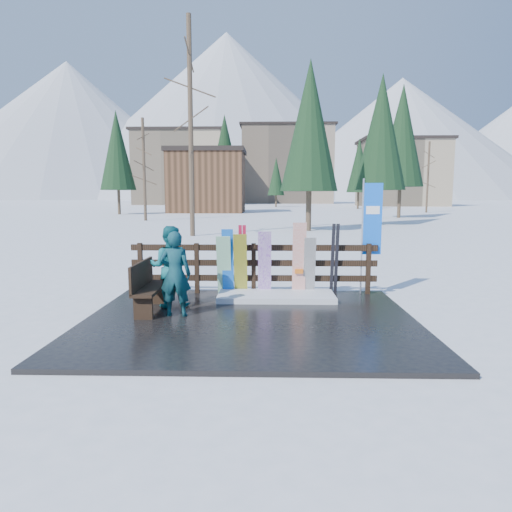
{
  "coord_description": "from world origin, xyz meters",
  "views": [
    {
      "loc": [
        0.31,
        -8.06,
        2.3
      ],
      "look_at": [
        0.08,
        1.0,
        1.1
      ],
      "focal_mm": 32.0,
      "sensor_mm": 36.0,
      "label": 1
    }
  ],
  "objects_px": {
    "snowboard_2": "(240,265)",
    "snowboard_0": "(228,262)",
    "snowboard_1": "(224,266)",
    "snowboard_5": "(299,259)",
    "person_back": "(170,267)",
    "bench": "(147,285)",
    "person_front": "(175,274)",
    "snowboard_4": "(309,267)",
    "snowboard_3": "(265,263)",
    "rental_flag": "(370,223)"
  },
  "relations": [
    {
      "from": "rental_flag",
      "to": "snowboard_5",
      "type": "bearing_deg",
      "value": -170.42
    },
    {
      "from": "snowboard_0",
      "to": "snowboard_1",
      "type": "height_order",
      "value": "snowboard_0"
    },
    {
      "from": "snowboard_3",
      "to": "snowboard_5",
      "type": "distance_m",
      "value": 0.77
    },
    {
      "from": "snowboard_2",
      "to": "rental_flag",
      "type": "relative_size",
      "value": 0.55
    },
    {
      "from": "snowboard_1",
      "to": "snowboard_5",
      "type": "relative_size",
      "value": 0.84
    },
    {
      "from": "snowboard_1",
      "to": "snowboard_3",
      "type": "distance_m",
      "value": 0.91
    },
    {
      "from": "snowboard_1",
      "to": "snowboard_5",
      "type": "bearing_deg",
      "value": 0.0
    },
    {
      "from": "snowboard_4",
      "to": "snowboard_5",
      "type": "relative_size",
      "value": 0.81
    },
    {
      "from": "snowboard_1",
      "to": "person_back",
      "type": "height_order",
      "value": "person_back"
    },
    {
      "from": "snowboard_2",
      "to": "snowboard_4",
      "type": "height_order",
      "value": "snowboard_2"
    },
    {
      "from": "bench",
      "to": "snowboard_3",
      "type": "relative_size",
      "value": 1.03
    },
    {
      "from": "snowboard_1",
      "to": "snowboard_4",
      "type": "height_order",
      "value": "snowboard_1"
    },
    {
      "from": "snowboard_4",
      "to": "person_front",
      "type": "xyz_separation_m",
      "value": [
        -2.63,
        -1.8,
        0.14
      ]
    },
    {
      "from": "bench",
      "to": "snowboard_0",
      "type": "height_order",
      "value": "snowboard_0"
    },
    {
      "from": "bench",
      "to": "person_back",
      "type": "xyz_separation_m",
      "value": [
        0.36,
        0.37,
        0.3
      ]
    },
    {
      "from": "snowboard_1",
      "to": "snowboard_2",
      "type": "relative_size",
      "value": 0.97
    },
    {
      "from": "snowboard_4",
      "to": "bench",
      "type": "bearing_deg",
      "value": -155.58
    },
    {
      "from": "snowboard_0",
      "to": "snowboard_5",
      "type": "distance_m",
      "value": 1.59
    },
    {
      "from": "bench",
      "to": "snowboard_2",
      "type": "bearing_deg",
      "value": 40.75
    },
    {
      "from": "person_front",
      "to": "snowboard_0",
      "type": "bearing_deg",
      "value": -112.94
    },
    {
      "from": "snowboard_0",
      "to": "person_back",
      "type": "relative_size",
      "value": 0.93
    },
    {
      "from": "snowboard_2",
      "to": "snowboard_0",
      "type": "bearing_deg",
      "value": -180.0
    },
    {
      "from": "snowboard_4",
      "to": "rental_flag",
      "type": "distance_m",
      "value": 1.69
    },
    {
      "from": "snowboard_2",
      "to": "snowboard_1",
      "type": "bearing_deg",
      "value": -180.0
    },
    {
      "from": "snowboard_2",
      "to": "snowboard_5",
      "type": "distance_m",
      "value": 1.31
    },
    {
      "from": "snowboard_3",
      "to": "person_front",
      "type": "xyz_separation_m",
      "value": [
        -1.63,
        -1.8,
        0.07
      ]
    },
    {
      "from": "snowboard_3",
      "to": "snowboard_4",
      "type": "relative_size",
      "value": 1.09
    },
    {
      "from": "snowboard_2",
      "to": "snowboard_5",
      "type": "xyz_separation_m",
      "value": [
        1.31,
        -0.0,
        0.13
      ]
    },
    {
      "from": "rental_flag",
      "to": "snowboard_2",
      "type": "bearing_deg",
      "value": -174.69
    },
    {
      "from": "snowboard_5",
      "to": "rental_flag",
      "type": "height_order",
      "value": "rental_flag"
    },
    {
      "from": "snowboard_1",
      "to": "snowboard_5",
      "type": "distance_m",
      "value": 1.68
    },
    {
      "from": "bench",
      "to": "snowboard_0",
      "type": "distance_m",
      "value": 2.07
    },
    {
      "from": "snowboard_4",
      "to": "person_front",
      "type": "height_order",
      "value": "person_front"
    },
    {
      "from": "person_front",
      "to": "snowboard_3",
      "type": "bearing_deg",
      "value": -130.87
    },
    {
      "from": "snowboard_1",
      "to": "person_back",
      "type": "distance_m",
      "value": 1.48
    },
    {
      "from": "snowboard_3",
      "to": "person_front",
      "type": "height_order",
      "value": "person_front"
    },
    {
      "from": "snowboard_0",
      "to": "snowboard_3",
      "type": "relative_size",
      "value": 1.03
    },
    {
      "from": "snowboard_0",
      "to": "snowboard_1",
      "type": "bearing_deg",
      "value": 180.0
    },
    {
      "from": "bench",
      "to": "snowboard_0",
      "type": "bearing_deg",
      "value": 45.91
    },
    {
      "from": "bench",
      "to": "rental_flag",
      "type": "distance_m",
      "value": 5.05
    },
    {
      "from": "snowboard_1",
      "to": "snowboard_5",
      "type": "xyz_separation_m",
      "value": [
        1.67,
        0.0,
        0.15
      ]
    },
    {
      "from": "person_front",
      "to": "snowboard_1",
      "type": "bearing_deg",
      "value": -110.6
    },
    {
      "from": "snowboard_1",
      "to": "snowboard_0",
      "type": "bearing_deg",
      "value": -0.0
    },
    {
      "from": "rental_flag",
      "to": "person_front",
      "type": "distance_m",
      "value": 4.58
    },
    {
      "from": "snowboard_5",
      "to": "person_back",
      "type": "distance_m",
      "value": 2.88
    },
    {
      "from": "snowboard_4",
      "to": "snowboard_3",
      "type": "bearing_deg",
      "value": 180.0
    },
    {
      "from": "person_front",
      "to": "person_back",
      "type": "bearing_deg",
      "value": -68.6
    },
    {
      "from": "snowboard_0",
      "to": "snowboard_2",
      "type": "bearing_deg",
      "value": 0.0
    },
    {
      "from": "snowboard_3",
      "to": "snowboard_5",
      "type": "relative_size",
      "value": 0.89
    },
    {
      "from": "snowboard_5",
      "to": "bench",
      "type": "bearing_deg",
      "value": -153.94
    }
  ]
}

